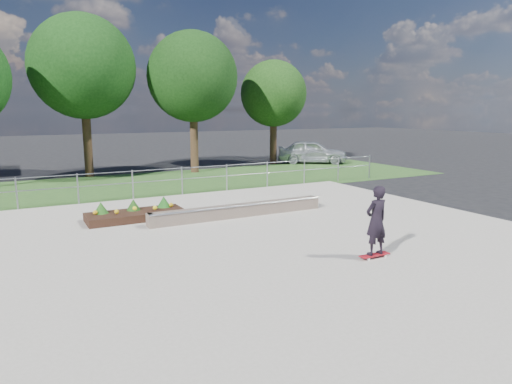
# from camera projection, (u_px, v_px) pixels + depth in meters

# --- Properties ---
(ground) EXTENTS (120.00, 120.00, 0.00)m
(ground) POSITION_uv_depth(u_px,v_px,m) (276.00, 242.00, 12.19)
(ground) COLOR black
(ground) RESTS_ON ground
(grass_verge) EXTENTS (30.00, 8.00, 0.02)m
(grass_verge) POSITION_uv_depth(u_px,v_px,m) (158.00, 184.00, 21.72)
(grass_verge) COLOR #294D1F
(grass_verge) RESTS_ON ground
(concrete_slab) EXTENTS (15.00, 15.00, 0.06)m
(concrete_slab) POSITION_uv_depth(u_px,v_px,m) (276.00, 241.00, 12.18)
(concrete_slab) COLOR #A09A8E
(concrete_slab) RESTS_ON ground
(fence) EXTENTS (20.06, 0.06, 1.20)m
(fence) POSITION_uv_depth(u_px,v_px,m) (182.00, 177.00, 18.55)
(fence) COLOR #909498
(fence) RESTS_ON ground
(tree_mid_left) EXTENTS (5.25, 5.25, 8.25)m
(tree_mid_left) POSITION_uv_depth(u_px,v_px,m) (83.00, 67.00, 23.03)
(tree_mid_left) COLOR #342015
(tree_mid_left) RESTS_ON ground
(tree_mid_right) EXTENTS (4.90, 4.90, 7.70)m
(tree_mid_right) POSITION_uv_depth(u_px,v_px,m) (193.00, 77.00, 24.79)
(tree_mid_right) COLOR #362215
(tree_mid_right) RESTS_ON ground
(tree_far_right) EXTENTS (4.20, 4.20, 6.60)m
(tree_far_right) POSITION_uv_depth(u_px,v_px,m) (274.00, 94.00, 29.02)
(tree_far_right) COLOR #351F15
(tree_far_right) RESTS_ON ground
(grind_ledge) EXTENTS (6.00, 0.44, 0.43)m
(grind_ledge) POSITION_uv_depth(u_px,v_px,m) (239.00, 210.00, 14.77)
(grind_ledge) COLOR brown
(grind_ledge) RESTS_ON concrete_slab
(planter_bed) EXTENTS (3.00, 1.20, 0.61)m
(planter_bed) POSITION_uv_depth(u_px,v_px,m) (135.00, 213.00, 14.46)
(planter_bed) COLOR black
(planter_bed) RESTS_ON concrete_slab
(skateboarder) EXTENTS (0.80, 0.41, 1.71)m
(skateboarder) POSITION_uv_depth(u_px,v_px,m) (376.00, 221.00, 10.53)
(skateboarder) COLOR silver
(skateboarder) RESTS_ON concrete_slab
(parked_car) EXTENTS (4.74, 4.04, 1.53)m
(parked_car) POSITION_uv_depth(u_px,v_px,m) (312.00, 152.00, 29.93)
(parked_car) COLOR #B4B9BE
(parked_car) RESTS_ON ground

